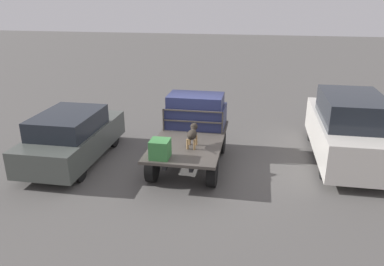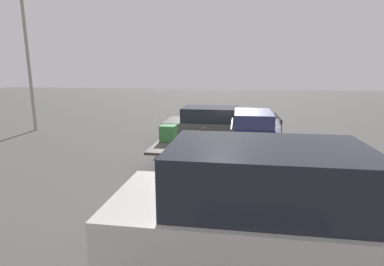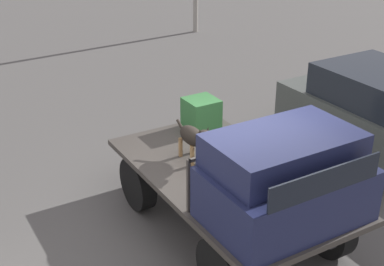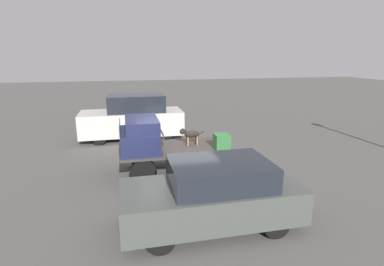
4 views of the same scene
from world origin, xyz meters
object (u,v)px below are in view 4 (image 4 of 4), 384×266
object	(u,v)px
flatbed_truck	(175,154)
cargo_crate	(222,141)
dog	(190,134)
parked_pickup_far	(133,118)
parked_sedan	(213,194)

from	to	relation	value
flatbed_truck	cargo_crate	world-z (taller)	cargo_crate
dog	parked_pickup_far	distance (m)	4.87
flatbed_truck	parked_pickup_far	size ratio (longest dim) A/B	0.77
flatbed_truck	dog	bearing A→B (deg)	-161.22
flatbed_truck	parked_sedan	distance (m)	3.62
dog	parked_sedan	bearing A→B (deg)	73.91
cargo_crate	parked_pickup_far	distance (m)	5.89
flatbed_truck	parked_pickup_far	bearing A→B (deg)	-75.06
dog	parked_pickup_far	world-z (taller)	parked_pickup_far
parked_sedan	parked_pickup_far	xyz separation A→B (m)	(1.54, -8.31, 0.23)
cargo_crate	parked_pickup_far	world-z (taller)	parked_pickup_far
dog	parked_sedan	xyz separation A→B (m)	(0.27, 3.79, -0.46)
parked_sedan	flatbed_truck	bearing A→B (deg)	-81.08
dog	parked_sedan	distance (m)	3.83
parked_sedan	parked_pickup_far	size ratio (longest dim) A/B	0.86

